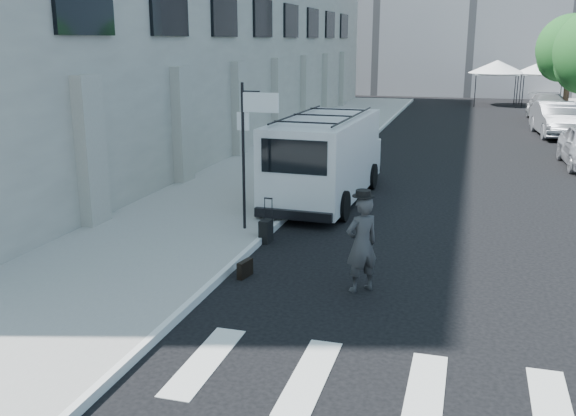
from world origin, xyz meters
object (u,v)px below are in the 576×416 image
Objects in this scene: businessman at (362,244)px; briefcase at (245,269)px; suitcase at (266,231)px; cargo_van at (326,158)px; parked_car_c at (549,108)px; parked_car_b at (556,119)px.

businessman is 4.16× the size of briefcase.
businessman is at bearing -37.74° from suitcase.
cargo_van is (0.41, 4.47, 0.98)m from suitcase.
cargo_van is at bearing 100.76° from briefcase.
parked_car_b is at bearing -95.36° from parked_car_c.
briefcase is 30.08m from parked_car_c.
briefcase is 2.30m from suitcase.
parked_car_c is (8.41, 28.88, 0.60)m from briefcase.
businessman is 3.59m from suitcase.
parked_car_b is at bearing 81.88° from briefcase.
cargo_van is at bearing 88.75° from suitcase.
businessman is 1.77× the size of suitcase.
parked_car_b is (5.77, 22.57, -0.09)m from businessman.
businessman is 0.37× the size of parked_car_b.
suitcase is at bearing 109.09° from briefcase.
cargo_van is at bearing -113.32° from parked_car_c.
cargo_van is 23.64m from parked_car_c.
briefcase is 0.42× the size of suitcase.
businessman is at bearing -109.38° from parked_car_b.
parked_car_b is (8.41, 20.22, 0.55)m from suitcase.
businessman reaches higher than suitcase.
suitcase is 0.21× the size of parked_car_b.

